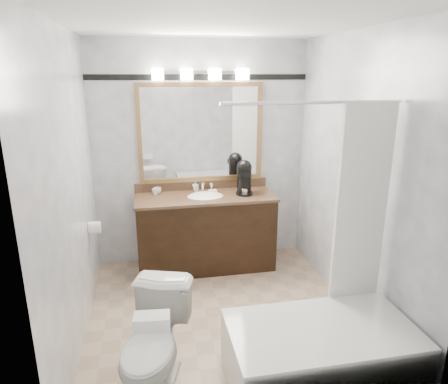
% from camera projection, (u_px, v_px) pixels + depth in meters
% --- Properties ---
extents(room, '(2.42, 2.62, 2.52)m').
position_uv_depth(room, '(223.00, 185.00, 3.30)').
color(room, tan).
rests_on(room, ground).
extents(vanity, '(1.53, 0.58, 0.97)m').
position_uv_depth(vanity, '(206.00, 230.00, 4.49)').
color(vanity, black).
rests_on(vanity, ground).
extents(mirror, '(1.40, 0.04, 1.10)m').
position_uv_depth(mirror, '(201.00, 133.00, 4.44)').
color(mirror, '#A37D49').
rests_on(mirror, room).
extents(vanity_light_bar, '(1.02, 0.14, 0.12)m').
position_uv_depth(vanity_light_bar, '(201.00, 74.00, 4.20)').
color(vanity_light_bar, silver).
rests_on(vanity_light_bar, room).
extents(accent_stripe, '(2.40, 0.01, 0.06)m').
position_uv_depth(accent_stripe, '(200.00, 77.00, 4.28)').
color(accent_stripe, black).
rests_on(accent_stripe, room).
extents(bathtub, '(1.30, 0.75, 1.96)m').
position_uv_depth(bathtub, '(323.00, 346.00, 2.83)').
color(bathtub, white).
rests_on(bathtub, ground).
extents(tp_roll, '(0.11, 0.12, 0.12)m').
position_uv_depth(tp_roll, '(95.00, 228.00, 3.88)').
color(tp_roll, white).
rests_on(tp_roll, room).
extents(toilet, '(0.62, 0.82, 0.74)m').
position_uv_depth(toilet, '(154.00, 346.00, 2.69)').
color(toilet, white).
rests_on(toilet, ground).
extents(tissue_box, '(0.21, 0.13, 0.08)m').
position_uv_depth(tissue_box, '(152.00, 322.00, 2.27)').
color(tissue_box, white).
rests_on(tissue_box, toilet).
extents(coffee_maker, '(0.19, 0.24, 0.37)m').
position_uv_depth(coffee_maker, '(244.00, 176.00, 4.43)').
color(coffee_maker, black).
rests_on(coffee_maker, vanity).
extents(cup_left, '(0.09, 0.09, 0.07)m').
position_uv_depth(cup_left, '(157.00, 190.00, 4.46)').
color(cup_left, white).
rests_on(cup_left, vanity).
extents(cup_right, '(0.08, 0.08, 0.07)m').
position_uv_depth(cup_right, '(155.00, 192.00, 4.41)').
color(cup_right, white).
rests_on(cup_right, vanity).
extents(soap_bottle_a, '(0.06, 0.07, 0.11)m').
position_uv_depth(soap_bottle_a, '(196.00, 186.00, 4.54)').
color(soap_bottle_a, white).
rests_on(soap_bottle_a, vanity).
extents(soap_bar, '(0.10, 0.07, 0.03)m').
position_uv_depth(soap_bar, '(213.00, 191.00, 4.50)').
color(soap_bar, beige).
rests_on(soap_bar, vanity).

